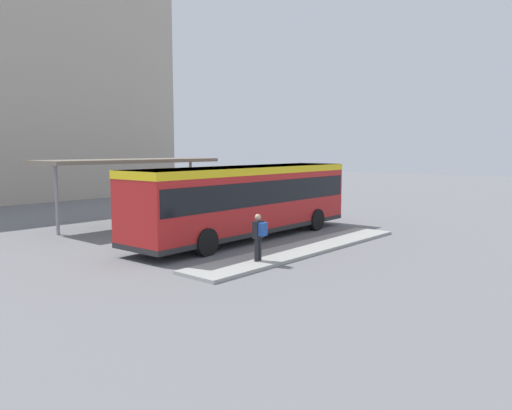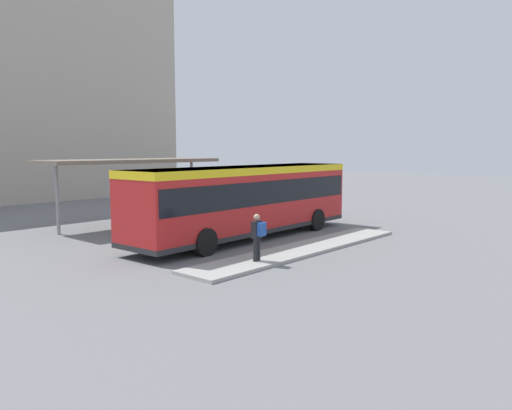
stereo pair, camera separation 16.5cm
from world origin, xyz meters
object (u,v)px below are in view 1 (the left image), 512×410
at_px(pedestrian_waiting, 259,234).
at_px(potted_planter_near_shelter, 137,218).
at_px(city_bus, 247,197).
at_px(bicycle_blue, 286,207).
at_px(bicycle_orange, 279,206).

xyz_separation_m(pedestrian_waiting, potted_planter_near_shelter, (1.06, 8.35, -0.32)).
xyz_separation_m(city_bus, potted_planter_near_shelter, (-2.44, 4.67, -1.13)).
height_order(bicycle_blue, potted_planter_near_shelter, potted_planter_near_shelter).
bearing_deg(bicycle_blue, pedestrian_waiting, 113.90).
relative_size(bicycle_blue, bicycle_orange, 1.03).
bearing_deg(pedestrian_waiting, city_bus, -49.59).
bearing_deg(bicycle_blue, city_bus, 106.87).
distance_m(city_bus, bicycle_orange, 9.84).
bearing_deg(pedestrian_waiting, potted_planter_near_shelter, -13.27).
relative_size(city_bus, bicycle_orange, 7.57).
xyz_separation_m(pedestrian_waiting, bicycle_blue, (11.73, 7.80, -0.68)).
height_order(bicycle_blue, bicycle_orange, bicycle_blue).
bearing_deg(potted_planter_near_shelter, pedestrian_waiting, -97.21).
bearing_deg(city_bus, pedestrian_waiting, -135.39).
bearing_deg(bicycle_orange, city_bus, -55.05).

